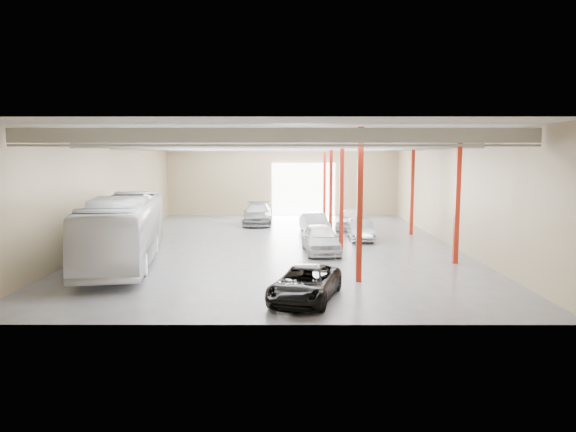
{
  "coord_description": "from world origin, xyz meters",
  "views": [
    {
      "loc": [
        0.62,
        -32.93,
        5.76
      ],
      "look_at": [
        0.56,
        -3.04,
        2.2
      ],
      "focal_mm": 32.0,
      "sensor_mm": 36.0,
      "label": 1
    }
  ],
  "objects_px": {
    "car_row_b": "(314,223)",
    "coach_bus": "(124,230)",
    "car_row_c": "(258,214)",
    "car_right_far": "(351,219)",
    "black_sedan": "(305,284)",
    "car_row_a": "(321,239)",
    "car_right_near": "(360,230)"
  },
  "relations": [
    {
      "from": "car_row_b",
      "to": "car_row_c",
      "type": "xyz_separation_m",
      "value": [
        -4.5,
        5.2,
        0.11
      ]
    },
    {
      "from": "black_sedan",
      "to": "car_row_a",
      "type": "bearing_deg",
      "value": 99.01
    },
    {
      "from": "black_sedan",
      "to": "car_row_a",
      "type": "relative_size",
      "value": 0.97
    },
    {
      "from": "car_right_near",
      "to": "car_row_b",
      "type": "bearing_deg",
      "value": 137.65
    },
    {
      "from": "coach_bus",
      "to": "car_row_b",
      "type": "xyz_separation_m",
      "value": [
        10.7,
        10.34,
        -1.04
      ]
    },
    {
      "from": "car_row_b",
      "to": "coach_bus",
      "type": "bearing_deg",
      "value": -144.23
    },
    {
      "from": "black_sedan",
      "to": "car_row_b",
      "type": "relative_size",
      "value": 1.06
    },
    {
      "from": "car_row_c",
      "to": "car_right_far",
      "type": "relative_size",
      "value": 1.24
    },
    {
      "from": "black_sedan",
      "to": "car_right_near",
      "type": "xyz_separation_m",
      "value": [
        4.23,
        14.66,
        0.03
      ]
    },
    {
      "from": "car_row_a",
      "to": "car_row_b",
      "type": "bearing_deg",
      "value": 86.0
    },
    {
      "from": "coach_bus",
      "to": "car_row_c",
      "type": "distance_m",
      "value": 16.76
    },
    {
      "from": "car_row_c",
      "to": "car_right_far",
      "type": "height_order",
      "value": "car_row_c"
    },
    {
      "from": "car_row_a",
      "to": "car_row_c",
      "type": "relative_size",
      "value": 0.84
    },
    {
      "from": "car_row_b",
      "to": "car_right_near",
      "type": "xyz_separation_m",
      "value": [
        3.0,
        -2.84,
        -0.05
      ]
    },
    {
      "from": "car_row_a",
      "to": "car_right_near",
      "type": "xyz_separation_m",
      "value": [
        3.0,
        4.66,
        -0.14
      ]
    },
    {
      "from": "black_sedan",
      "to": "car_row_a",
      "type": "height_order",
      "value": "car_row_a"
    },
    {
      "from": "coach_bus",
      "to": "black_sedan",
      "type": "height_order",
      "value": "coach_bus"
    },
    {
      "from": "coach_bus",
      "to": "black_sedan",
      "type": "bearing_deg",
      "value": -46.62
    },
    {
      "from": "black_sedan",
      "to": "car_row_b",
      "type": "bearing_deg",
      "value": 102.01
    },
    {
      "from": "car_row_b",
      "to": "car_row_a",
      "type": "bearing_deg",
      "value": -98.25
    },
    {
      "from": "car_row_b",
      "to": "black_sedan",
      "type": "bearing_deg",
      "value": -102.28
    },
    {
      "from": "car_row_c",
      "to": "car_row_a",
      "type": "bearing_deg",
      "value": -71.69
    },
    {
      "from": "coach_bus",
      "to": "car_right_far",
      "type": "height_order",
      "value": "coach_bus"
    },
    {
      "from": "coach_bus",
      "to": "car_row_c",
      "type": "xyz_separation_m",
      "value": [
        6.2,
        15.54,
        -0.93
      ]
    },
    {
      "from": "car_row_b",
      "to": "car_right_near",
      "type": "bearing_deg",
      "value": -51.66
    },
    {
      "from": "black_sedan",
      "to": "car_right_near",
      "type": "distance_m",
      "value": 15.26
    },
    {
      "from": "car_row_b",
      "to": "car_right_far",
      "type": "relative_size",
      "value": 0.95
    },
    {
      "from": "car_row_b",
      "to": "car_right_far",
      "type": "distance_m",
      "value": 3.82
    },
    {
      "from": "car_right_near",
      "to": "coach_bus",
      "type": "bearing_deg",
      "value": -150.24
    },
    {
      "from": "car_row_a",
      "to": "car_row_c",
      "type": "xyz_separation_m",
      "value": [
        -4.5,
        12.7,
        0.01
      ]
    },
    {
      "from": "car_row_a",
      "to": "car_row_b",
      "type": "height_order",
      "value": "car_row_a"
    },
    {
      "from": "coach_bus",
      "to": "car_right_near",
      "type": "bearing_deg",
      "value": 19.2
    }
  ]
}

